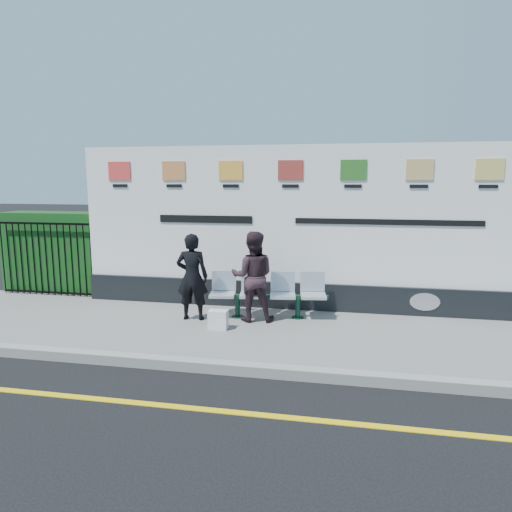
# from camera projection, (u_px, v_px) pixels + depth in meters

# --- Properties ---
(ground) EXTENTS (80.00, 80.00, 0.00)m
(ground) POSITION_uv_depth(u_px,v_px,m) (202.00, 410.00, 5.00)
(ground) COLOR black
(pavement) EXTENTS (14.00, 3.00, 0.12)m
(pavement) POSITION_uv_depth(u_px,v_px,m) (249.00, 331.00, 7.41)
(pavement) COLOR slate
(pavement) RESTS_ON ground
(kerb) EXTENTS (14.00, 0.18, 0.14)m
(kerb) POSITION_uv_depth(u_px,v_px,m) (225.00, 367.00, 5.96)
(kerb) COLOR gray
(kerb) RESTS_ON ground
(yellow_line) EXTENTS (14.00, 0.10, 0.01)m
(yellow_line) POSITION_uv_depth(u_px,v_px,m) (202.00, 409.00, 5.00)
(yellow_line) COLOR yellow
(yellow_line) RESTS_ON ground
(billboard) EXTENTS (8.00, 0.30, 3.00)m
(billboard) POSITION_uv_depth(u_px,v_px,m) (290.00, 239.00, 8.41)
(billboard) COLOR black
(billboard) RESTS_ON pavement
(hedge) EXTENTS (2.35, 0.70, 1.70)m
(hedge) POSITION_uv_depth(u_px,v_px,m) (59.00, 252.00, 9.86)
(hedge) COLOR #154717
(hedge) RESTS_ON pavement
(railing) EXTENTS (2.05, 0.06, 1.54)m
(railing) POSITION_uv_depth(u_px,v_px,m) (46.00, 259.00, 9.44)
(railing) COLOR black
(railing) RESTS_ON pavement
(bench) EXTENTS (2.06, 0.80, 0.43)m
(bench) POSITION_uv_depth(u_px,v_px,m) (268.00, 306.00, 7.93)
(bench) COLOR silver
(bench) RESTS_ON pavement
(woman_left) EXTENTS (0.58, 0.41, 1.49)m
(woman_left) POSITION_uv_depth(u_px,v_px,m) (192.00, 277.00, 7.77)
(woman_left) COLOR black
(woman_left) RESTS_ON pavement
(woman_right) EXTENTS (0.83, 0.69, 1.53)m
(woman_right) POSITION_uv_depth(u_px,v_px,m) (253.00, 276.00, 7.70)
(woman_right) COLOR #312026
(woman_right) RESTS_ON pavement
(handbag_brown) EXTENTS (0.30, 0.19, 0.22)m
(handbag_brown) POSITION_uv_depth(u_px,v_px,m) (253.00, 287.00, 7.90)
(handbag_brown) COLOR black
(handbag_brown) RESTS_ON bench
(carrier_bag_white) EXTENTS (0.31, 0.18, 0.31)m
(carrier_bag_white) POSITION_uv_depth(u_px,v_px,m) (218.00, 320.00, 7.34)
(carrier_bag_white) COLOR silver
(carrier_bag_white) RESTS_ON pavement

